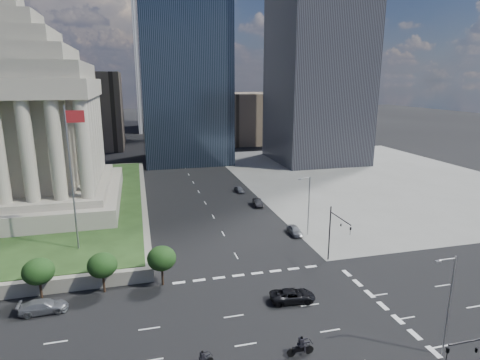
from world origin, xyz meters
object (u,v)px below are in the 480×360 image
object	(u,v)px
pickup_truck	(293,296)
motorcycle_trail	(202,359)
street_lamp_north	(308,202)
parked_sedan_mid	(258,203)
traffic_signal_ne	(336,230)
flagpole	(72,171)
parked_sedan_near	(295,230)
suv_grey	(43,306)
motorcycle_lead	(301,346)
war_memorial	(14,101)
street_lamp_south	(448,301)
parked_sedan_far	(239,189)

from	to	relation	value
pickup_truck	motorcycle_trail	xyz separation A→B (m)	(-11.98, -8.28, 0.11)
street_lamp_north	parked_sedan_mid	world-z (taller)	street_lamp_north
parked_sedan_mid	motorcycle_trail	bearing A→B (deg)	-107.38
traffic_signal_ne	street_lamp_north	bearing A→B (deg)	85.81
flagpole	parked_sedan_near	distance (m)	35.60
traffic_signal_ne	motorcycle_trail	size ratio (longest dim) A/B	3.55
suv_grey	motorcycle_lead	xyz separation A→B (m)	(24.75, -13.72, 0.26)
war_memorial	street_lamp_north	xyz separation A→B (m)	(47.33, -23.00, -15.74)
street_lamp_south	parked_sedan_near	bearing A→B (deg)	93.29
street_lamp_south	motorcycle_trail	bearing A→B (deg)	169.73
war_memorial	street_lamp_south	size ratio (longest dim) A/B	3.90
parked_sedan_near	motorcycle_trail	bearing A→B (deg)	-124.50
war_memorial	pickup_truck	bearing A→B (deg)	-48.17
flagpole	parked_sedan_near	xyz separation A→B (m)	(33.33, 1.79, -12.39)
pickup_truck	suv_grey	bearing A→B (deg)	86.65
traffic_signal_ne	street_lamp_south	size ratio (longest dim) A/B	0.80
street_lamp_south	parked_sedan_far	world-z (taller)	street_lamp_south
flagpole	motorcycle_lead	world-z (taller)	flagpole
flagpole	parked_sedan_near	world-z (taller)	flagpole
motorcycle_trail	street_lamp_north	bearing A→B (deg)	36.45
street_lamp_south	parked_sedan_mid	bearing A→B (deg)	93.90
flagpole	street_lamp_north	xyz separation A→B (m)	(35.16, 1.00, -7.45)
traffic_signal_ne	flagpole	bearing A→B (deg)	163.29
war_memorial	street_lamp_south	world-z (taller)	war_memorial
motorcycle_trail	suv_grey	bearing A→B (deg)	125.64
pickup_truck	suv_grey	xyz separation A→B (m)	(-27.56, 4.74, 0.01)
pickup_truck	parked_sedan_far	xyz separation A→B (m)	(5.64, 47.14, -0.08)
traffic_signal_ne	motorcycle_trail	xyz separation A→B (m)	(-21.12, -15.72, -4.41)
street_lamp_south	street_lamp_north	distance (m)	31.00
flagpole	street_lamp_north	size ratio (longest dim) A/B	2.00
street_lamp_north	motorcycle_lead	world-z (taller)	street_lamp_north
flagpole	parked_sedan_far	distance (m)	44.38
suv_grey	parked_sedan_near	bearing A→B (deg)	-69.04
traffic_signal_ne	parked_sedan_mid	world-z (taller)	traffic_signal_ne
street_lamp_north	parked_sedan_near	distance (m)	5.32
traffic_signal_ne	parked_sedan_mid	size ratio (longest dim) A/B	1.88
street_lamp_south	parked_sedan_mid	distance (m)	48.57
parked_sedan_far	traffic_signal_ne	bearing A→B (deg)	-89.69
pickup_truck	motorcycle_lead	xyz separation A→B (m)	(-2.81, -8.98, 0.26)
flagpole	motorcycle_trail	size ratio (longest dim) A/B	8.87
pickup_truck	parked_sedan_mid	bearing A→B (deg)	-4.12
war_memorial	pickup_truck	size ratio (longest dim) A/B	7.40
parked_sedan_mid	suv_grey	bearing A→B (deg)	-132.15
war_memorial	motorcycle_lead	bearing A→B (deg)	-55.73
traffic_signal_ne	street_lamp_south	bearing A→B (deg)	-87.59
motorcycle_lead	motorcycle_trail	world-z (taller)	motorcycle_lead
flagpole	street_lamp_south	world-z (taller)	flagpole
parked_sedan_mid	street_lamp_south	bearing A→B (deg)	-80.60
street_lamp_north	street_lamp_south	bearing A→B (deg)	-90.00
war_memorial	traffic_signal_ne	distance (m)	60.00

